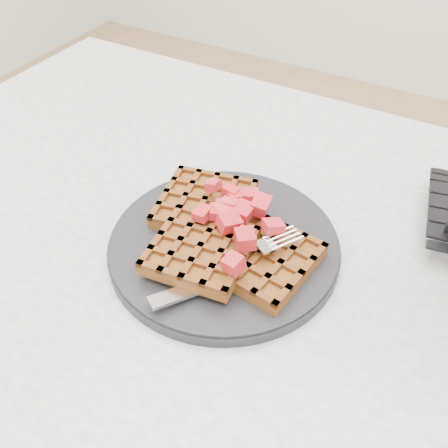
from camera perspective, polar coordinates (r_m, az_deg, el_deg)
name	(u,v)px	position (r m, az deg, el deg)	size (l,w,h in m)	color
table	(270,342)	(0.63, 5.22, -13.33)	(1.20, 0.80, 0.75)	silver
plate	(224,245)	(0.56, 0.00, -2.42)	(0.26, 0.26, 0.02)	black
waffles	(222,235)	(0.54, -0.18, -1.23)	(0.21, 0.19, 0.03)	brown
strawberry_pile	(224,214)	(0.53, 0.00, 1.12)	(0.15, 0.15, 0.02)	#A70A16
fork	(238,270)	(0.51, 1.65, -5.26)	(0.02, 0.18, 0.02)	silver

